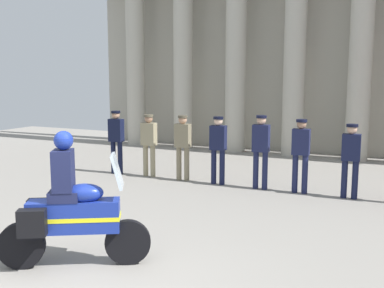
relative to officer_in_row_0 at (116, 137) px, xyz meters
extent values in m
cube|color=#A49F91|center=(3.57, 5.88, 2.39)|extent=(15.75, 0.30, 6.79)
cylinder|color=#B2AD9E|center=(-2.48, 4.93, 2.04)|extent=(0.70, 0.70, 6.09)
cylinder|color=#B2AD9E|center=(-0.46, 4.93, 2.04)|extent=(0.70, 0.70, 6.09)
cylinder|color=#B2AD9E|center=(1.55, 4.93, 2.04)|extent=(0.70, 0.70, 6.09)
cylinder|color=#B2AD9E|center=(3.57, 4.93, 2.04)|extent=(0.70, 0.70, 6.09)
cylinder|color=#B2AD9E|center=(5.59, 4.93, 2.04)|extent=(0.70, 0.70, 6.09)
cylinder|color=black|center=(-0.11, 0.00, -0.57)|extent=(0.13, 0.13, 0.88)
cylinder|color=black|center=(0.11, 0.00, -0.57)|extent=(0.13, 0.13, 0.88)
cube|color=black|center=(0.00, 0.00, 0.18)|extent=(0.39, 0.24, 0.61)
sphere|color=tan|center=(0.00, 0.00, 0.59)|extent=(0.21, 0.21, 0.21)
cylinder|color=black|center=(0.00, 0.00, 0.67)|extent=(0.24, 0.24, 0.06)
cylinder|color=gray|center=(0.86, 0.07, -0.59)|extent=(0.13, 0.13, 0.83)
cylinder|color=gray|center=(1.08, 0.07, -0.59)|extent=(0.13, 0.13, 0.83)
cube|color=gray|center=(0.97, 0.07, 0.12)|extent=(0.39, 0.24, 0.59)
sphere|color=#997056|center=(0.97, 0.07, 0.52)|extent=(0.21, 0.21, 0.21)
cylinder|color=brown|center=(0.97, 0.07, 0.60)|extent=(0.24, 0.24, 0.06)
cylinder|color=#7A7056|center=(1.87, 0.04, -0.58)|extent=(0.13, 0.13, 0.85)
cylinder|color=#7A7056|center=(2.09, 0.04, -0.58)|extent=(0.13, 0.13, 0.85)
cube|color=#7A7056|center=(1.98, 0.04, 0.14)|extent=(0.39, 0.24, 0.58)
sphere|color=tan|center=(1.98, 0.04, 0.54)|extent=(0.21, 0.21, 0.21)
cylinder|color=#494334|center=(1.98, 0.04, 0.62)|extent=(0.24, 0.24, 0.06)
cylinder|color=#141938|center=(2.83, 0.03, -0.58)|extent=(0.13, 0.13, 0.85)
cylinder|color=#141938|center=(3.05, 0.03, -0.58)|extent=(0.13, 0.13, 0.85)
cube|color=#141938|center=(2.94, 0.03, 0.14)|extent=(0.39, 0.24, 0.59)
sphere|color=beige|center=(2.94, 0.03, 0.54)|extent=(0.21, 0.21, 0.21)
cylinder|color=black|center=(2.94, 0.03, 0.62)|extent=(0.24, 0.24, 0.06)
cylinder|color=#191E42|center=(3.90, 0.02, -0.56)|extent=(0.13, 0.13, 0.88)
cylinder|color=#191E42|center=(4.12, 0.02, -0.56)|extent=(0.13, 0.13, 0.88)
cube|color=#191E42|center=(4.01, 0.02, 0.19)|extent=(0.39, 0.24, 0.63)
sphere|color=tan|center=(4.01, 0.02, 0.61)|extent=(0.21, 0.21, 0.21)
cylinder|color=black|center=(4.01, 0.02, 0.69)|extent=(0.24, 0.24, 0.06)
cylinder|color=#191E42|center=(4.82, 0.04, -0.57)|extent=(0.13, 0.13, 0.88)
cylinder|color=#191E42|center=(5.04, 0.04, -0.57)|extent=(0.13, 0.13, 0.88)
cube|color=#191E42|center=(4.93, 0.04, 0.16)|extent=(0.39, 0.24, 0.58)
sphere|color=#997056|center=(4.93, 0.04, 0.56)|extent=(0.21, 0.21, 0.21)
cylinder|color=black|center=(4.93, 0.04, 0.64)|extent=(0.24, 0.24, 0.06)
cylinder|color=#141938|center=(5.89, 0.04, -0.59)|extent=(0.13, 0.13, 0.83)
cylinder|color=#141938|center=(6.11, 0.04, -0.59)|extent=(0.13, 0.13, 0.83)
cube|color=#141938|center=(6.00, 0.04, 0.11)|extent=(0.39, 0.24, 0.57)
sphere|color=tan|center=(6.00, 0.04, 0.50)|extent=(0.21, 0.21, 0.21)
cylinder|color=black|center=(6.00, 0.04, 0.58)|extent=(0.24, 0.24, 0.06)
cylinder|color=black|center=(3.65, -5.00, -0.68)|extent=(0.60, 0.42, 0.64)
cylinder|color=black|center=(2.40, -5.74, -0.68)|extent=(0.62, 0.45, 0.64)
cube|color=navy|center=(3.03, -5.37, -0.28)|extent=(1.23, 0.91, 0.44)
ellipsoid|color=navy|center=(3.15, -5.29, 0.04)|extent=(0.61, 0.54, 0.26)
cube|color=yellow|center=(3.03, -5.37, -0.30)|extent=(1.25, 0.93, 0.06)
cube|color=silver|center=(3.54, -5.06, 0.34)|extent=(0.34, 0.42, 0.47)
cube|color=black|center=(2.46, -5.40, -0.28)|extent=(0.40, 0.34, 0.36)
cube|color=black|center=(2.73, -5.85, -0.28)|extent=(0.40, 0.34, 0.36)
cube|color=#191E42|center=(2.92, -5.43, 0.01)|extent=(0.52, 0.50, 0.14)
cube|color=#191E42|center=(2.92, -5.43, 0.36)|extent=(0.41, 0.44, 0.56)
sphere|color=navy|center=(2.94, -5.42, 0.77)|extent=(0.26, 0.26, 0.26)
camera|label=1|loc=(7.14, -10.20, 1.62)|focal=43.28mm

